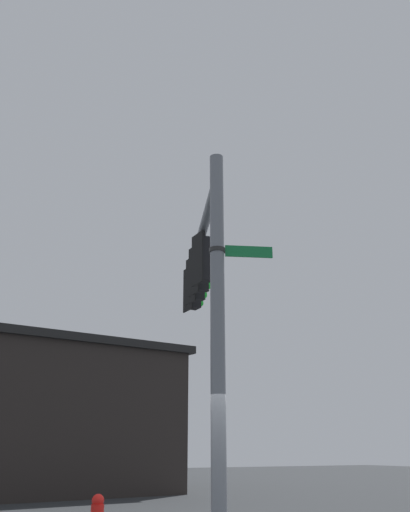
# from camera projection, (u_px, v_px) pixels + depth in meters

# --- Properties ---
(signal_pole) EXTENTS (0.27, 0.27, 7.14)m
(signal_pole) POSITION_uv_depth(u_px,v_px,m) (218.00, 333.00, 9.94)
(signal_pole) COLOR slate
(signal_pole) RESTS_ON ground
(mast_arm) EXTENTS (5.48, 2.26, 0.21)m
(mast_arm) POSITION_uv_depth(u_px,v_px,m) (201.00, 237.00, 13.63)
(mast_arm) COLOR slate
(traffic_light_nearest_pole) EXTENTS (0.54, 0.49, 1.31)m
(traffic_light_nearest_pole) POSITION_uv_depth(u_px,v_px,m) (205.00, 260.00, 12.78)
(traffic_light_nearest_pole) COLOR black
(traffic_light_mid_inner) EXTENTS (0.54, 0.49, 1.31)m
(traffic_light_mid_inner) POSITION_uv_depth(u_px,v_px,m) (201.00, 271.00, 13.59)
(traffic_light_mid_inner) COLOR black
(traffic_light_mid_outer) EXTENTS (0.54, 0.49, 1.31)m
(traffic_light_mid_outer) POSITION_uv_depth(u_px,v_px,m) (197.00, 281.00, 14.39)
(traffic_light_mid_outer) COLOR black
(traffic_light_arm_end) EXTENTS (0.54, 0.49, 1.31)m
(traffic_light_arm_end) POSITION_uv_depth(u_px,v_px,m) (194.00, 290.00, 15.19)
(traffic_light_arm_end) COLOR black
(street_name_sign) EXTENTS (0.55, 1.15, 0.22)m
(street_name_sign) POSITION_uv_depth(u_px,v_px,m) (232.00, 251.00, 10.49)
(street_name_sign) COLOR #147238
(tree_by_storefront) EXTENTS (3.46, 3.46, 5.86)m
(tree_by_storefront) POSITION_uv_depth(u_px,v_px,m) (25.00, 376.00, 20.28)
(tree_by_storefront) COLOR #4C3823
(tree_by_storefront) RESTS_ON ground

